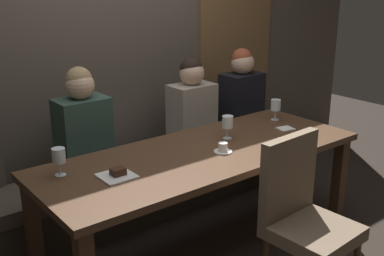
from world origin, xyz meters
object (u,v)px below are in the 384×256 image
(banquette_bench, at_px, (146,187))
(chair_near_side, at_px, (302,211))
(wine_glass_near_left, at_px, (228,123))
(diner_redhead, at_px, (83,126))
(dessert_plate, at_px, (117,174))
(dining_table, at_px, (203,163))
(espresso_cup, at_px, (223,148))
(diner_bearded, at_px, (192,106))
(wine_glass_far_right, at_px, (59,156))
(diner_far_end, at_px, (242,95))
(wine_glass_center_back, at_px, (276,106))

(banquette_bench, bearing_deg, chair_near_side, -84.58)
(chair_near_side, relative_size, wine_glass_near_left, 5.98)
(diner_redhead, relative_size, dessert_plate, 4.17)
(dining_table, height_order, wine_glass_near_left, wine_glass_near_left)
(wine_glass_near_left, relative_size, espresso_cup, 1.37)
(diner_bearded, height_order, wine_glass_near_left, diner_bearded)
(chair_near_side, bearing_deg, wine_glass_near_left, 79.11)
(wine_glass_near_left, bearing_deg, diner_bearded, 73.80)
(diner_redhead, xyz_separation_m, wine_glass_far_right, (-0.40, -0.52, 0.03))
(diner_bearded, bearing_deg, diner_far_end, 0.05)
(diner_far_end, distance_m, wine_glass_center_back, 0.56)
(dessert_plate, bearing_deg, wine_glass_center_back, 7.28)
(wine_glass_near_left, bearing_deg, diner_redhead, 140.40)
(wine_glass_center_back, height_order, espresso_cup, wine_glass_center_back)
(chair_near_side, xyz_separation_m, wine_glass_near_left, (0.16, 0.81, 0.30))
(banquette_bench, xyz_separation_m, chair_near_side, (0.13, -1.42, 0.33))
(chair_near_side, relative_size, diner_bearded, 1.30)
(espresso_cup, bearing_deg, dessert_plate, 173.57)
(banquette_bench, height_order, diner_bearded, diner_bearded)
(wine_glass_center_back, height_order, dessert_plate, wine_glass_center_back)
(diner_far_end, bearing_deg, dining_table, -145.26)
(banquette_bench, relative_size, diner_far_end, 3.23)
(wine_glass_far_right, distance_m, espresso_cup, 1.02)
(espresso_cup, relative_size, dessert_plate, 0.63)
(chair_near_side, bearing_deg, diner_redhead, 113.26)
(diner_far_end, relative_size, dessert_plate, 4.07)
(dining_table, xyz_separation_m, espresso_cup, (0.09, -0.10, 0.11))
(diner_bearded, bearing_deg, diner_redhead, 179.33)
(wine_glass_center_back, xyz_separation_m, wine_glass_far_right, (-1.77, 0.02, 0.00))
(diner_far_end, relative_size, espresso_cup, 6.45)
(chair_near_side, distance_m, wine_glass_center_back, 1.21)
(diner_far_end, height_order, espresso_cup, diner_far_end)
(espresso_cup, bearing_deg, wine_glass_far_right, 162.86)
(diner_far_end, xyz_separation_m, wine_glass_near_left, (-0.75, -0.63, 0.04))
(wine_glass_far_right, height_order, espresso_cup, wine_glass_far_right)
(diner_far_end, bearing_deg, diner_redhead, 179.59)
(wine_glass_center_back, bearing_deg, diner_bearded, 127.41)
(diner_redhead, xyz_separation_m, dessert_plate, (-0.16, -0.74, -0.07))
(wine_glass_center_back, relative_size, dessert_plate, 0.86)
(diner_redhead, bearing_deg, wine_glass_center_back, -21.76)
(dining_table, relative_size, wine_glass_far_right, 13.41)
(diner_far_end, height_order, wine_glass_far_right, diner_far_end)
(dining_table, relative_size, wine_glass_center_back, 13.41)
(dessert_plate, bearing_deg, diner_bearded, 33.20)
(dining_table, bearing_deg, espresso_cup, -48.45)
(dining_table, xyz_separation_m, banquette_bench, (0.00, 0.70, -0.42))
(wine_glass_far_right, bearing_deg, diner_bearded, 20.62)
(diner_far_end, bearing_deg, wine_glass_near_left, -139.66)
(wine_glass_far_right, bearing_deg, wine_glass_near_left, -5.78)
(diner_far_end, bearing_deg, dessert_plate, -156.45)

